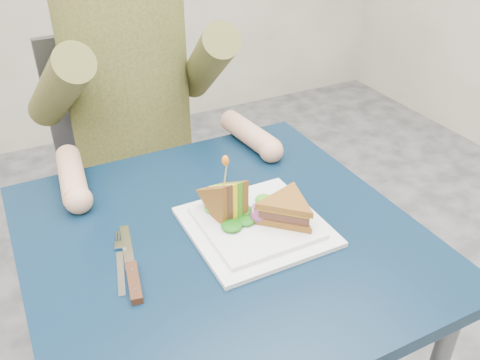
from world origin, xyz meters
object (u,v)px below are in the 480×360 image
table (222,264)px  diner (127,56)px  sandwich_flat (287,209)px  fork (121,263)px  plate (256,225)px  chair (131,159)px  sandwich_upright (226,201)px  knife (133,275)px

table → diner: 0.64m
sandwich_flat → fork: sandwich_flat is taller
table → plate: (0.07, -0.02, 0.09)m
chair → plate: bearing=-84.5°
chair → plate: (0.07, -0.71, 0.20)m
fork → diner: bearing=70.7°
chair → diner: diner is taller
table → plate: 0.11m
sandwich_upright → plate: bearing=-46.0°
plate → fork: plate is taller
diner → sandwich_flat: bearing=-78.8°
plate → sandwich_flat: (0.05, -0.03, 0.04)m
diner → plate: bearing=-83.5°
chair → sandwich_flat: 0.78m
chair → sandwich_upright: 0.71m
diner → fork: bearing=-109.3°
plate → table: bearing=165.9°
chair → knife: size_ratio=4.21×
table → knife: bearing=-167.7°
fork → plate: bearing=-4.2°
chair → sandwich_flat: (0.12, -0.74, 0.23)m
plate → sandwich_upright: size_ratio=2.03×
plate → sandwich_upright: (-0.04, 0.04, 0.05)m
sandwich_flat → chair: bearing=99.5°
fork → sandwich_flat: bearing=-7.8°
table → plate: bearing=-14.1°
table → knife: (-0.19, -0.04, 0.09)m
diner → fork: (-0.20, -0.58, -0.18)m
plate → sandwich_flat: 0.07m
table → sandwich_flat: sandwich_flat is taller
chair → diner: bearing=-90.0°
sandwich_flat → table: bearing=161.1°
sandwich_flat → plate: bearing=155.6°
sandwich_upright → sandwich_flat: bearing=-35.4°
chair → diner: size_ratio=1.25×
table → plate: plate is taller
diner → plate: diner is taller
table → sandwich_upright: size_ratio=5.87×
sandwich_upright → knife: 0.23m
table → sandwich_flat: bearing=-18.9°
chair → knife: 0.79m
chair → diner: 0.39m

